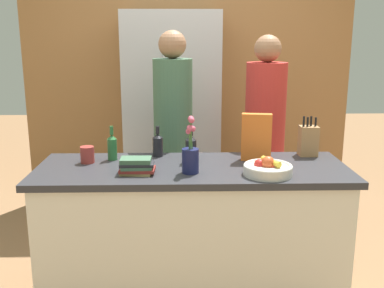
{
  "coord_description": "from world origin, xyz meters",
  "views": [
    {
      "loc": [
        -0.07,
        -2.6,
        1.65
      ],
      "look_at": [
        0.0,
        0.08,
        1.0
      ],
      "focal_mm": 42.0,
      "sensor_mm": 36.0,
      "label": 1
    }
  ],
  "objects_px": {
    "coffee_mug": "(88,155)",
    "fruit_bowl": "(268,168)",
    "knife_block": "(308,140)",
    "flower_vase": "(190,155)",
    "refrigerator": "(172,119)",
    "bottle_vinegar": "(112,147)",
    "book_stack": "(137,166)",
    "bottle_wine": "(191,148)",
    "person_at_sink": "(173,131)",
    "bottle_oil": "(158,144)",
    "cereal_box": "(256,137)",
    "person_in_blue": "(265,134)"
  },
  "relations": [
    {
      "from": "coffee_mug",
      "to": "fruit_bowl",
      "type": "bearing_deg",
      "value": -14.7
    },
    {
      "from": "fruit_bowl",
      "to": "knife_block",
      "type": "bearing_deg",
      "value": 50.55
    },
    {
      "from": "knife_block",
      "to": "flower_vase",
      "type": "bearing_deg",
      "value": -154.75
    },
    {
      "from": "refrigerator",
      "to": "bottle_vinegar",
      "type": "bearing_deg",
      "value": -106.75
    },
    {
      "from": "book_stack",
      "to": "fruit_bowl",
      "type": "bearing_deg",
      "value": -3.69
    },
    {
      "from": "flower_vase",
      "to": "book_stack",
      "type": "relative_size",
      "value": 1.63
    },
    {
      "from": "bottle_wine",
      "to": "person_at_sink",
      "type": "height_order",
      "value": "person_at_sink"
    },
    {
      "from": "book_stack",
      "to": "bottle_oil",
      "type": "distance_m",
      "value": 0.39
    },
    {
      "from": "knife_block",
      "to": "coffee_mug",
      "type": "bearing_deg",
      "value": -174.43
    },
    {
      "from": "bottle_vinegar",
      "to": "bottle_wine",
      "type": "relative_size",
      "value": 0.96
    },
    {
      "from": "cereal_box",
      "to": "bottle_vinegar",
      "type": "relative_size",
      "value": 1.37
    },
    {
      "from": "bottle_vinegar",
      "to": "bottle_wine",
      "type": "distance_m",
      "value": 0.5
    },
    {
      "from": "flower_vase",
      "to": "bottle_vinegar",
      "type": "distance_m",
      "value": 0.57
    },
    {
      "from": "refrigerator",
      "to": "fruit_bowl",
      "type": "relative_size",
      "value": 6.7
    },
    {
      "from": "refrigerator",
      "to": "fruit_bowl",
      "type": "xyz_separation_m",
      "value": [
        0.56,
        -1.55,
        -0.01
      ]
    },
    {
      "from": "knife_block",
      "to": "bottle_wine",
      "type": "xyz_separation_m",
      "value": [
        -0.77,
        -0.14,
        -0.01
      ]
    },
    {
      "from": "bottle_oil",
      "to": "person_at_sink",
      "type": "xyz_separation_m",
      "value": [
        0.1,
        0.37,
        0.01
      ]
    },
    {
      "from": "knife_block",
      "to": "person_in_blue",
      "type": "relative_size",
      "value": 0.16
    },
    {
      "from": "flower_vase",
      "to": "person_in_blue",
      "type": "height_order",
      "value": "person_in_blue"
    },
    {
      "from": "book_stack",
      "to": "refrigerator",
      "type": "bearing_deg",
      "value": 83.17
    },
    {
      "from": "cereal_box",
      "to": "knife_block",
      "type": "bearing_deg",
      "value": 16.84
    },
    {
      "from": "flower_vase",
      "to": "bottle_wine",
      "type": "bearing_deg",
      "value": 87.86
    },
    {
      "from": "person_at_sink",
      "to": "bottle_vinegar",
      "type": "bearing_deg",
      "value": -110.01
    },
    {
      "from": "refrigerator",
      "to": "bottle_wine",
      "type": "xyz_separation_m",
      "value": [
        0.14,
        -1.26,
        0.04
      ]
    },
    {
      "from": "knife_block",
      "to": "flower_vase",
      "type": "xyz_separation_m",
      "value": [
        -0.78,
        -0.37,
        0.0
      ]
    },
    {
      "from": "coffee_mug",
      "to": "book_stack",
      "type": "xyz_separation_m",
      "value": [
        0.33,
        -0.23,
        -0.01
      ]
    },
    {
      "from": "knife_block",
      "to": "cereal_box",
      "type": "distance_m",
      "value": 0.38
    },
    {
      "from": "coffee_mug",
      "to": "book_stack",
      "type": "height_order",
      "value": "coffee_mug"
    },
    {
      "from": "refrigerator",
      "to": "cereal_box",
      "type": "distance_m",
      "value": 1.36
    },
    {
      "from": "refrigerator",
      "to": "person_in_blue",
      "type": "height_order",
      "value": "refrigerator"
    },
    {
      "from": "flower_vase",
      "to": "coffee_mug",
      "type": "bearing_deg",
      "value": 159.98
    },
    {
      "from": "bottle_wine",
      "to": "fruit_bowl",
      "type": "bearing_deg",
      "value": -33.25
    },
    {
      "from": "fruit_bowl",
      "to": "cereal_box",
      "type": "height_order",
      "value": "cereal_box"
    },
    {
      "from": "cereal_box",
      "to": "fruit_bowl",
      "type": "bearing_deg",
      "value": -86.78
    },
    {
      "from": "knife_block",
      "to": "bottle_vinegar",
      "type": "xyz_separation_m",
      "value": [
        -1.27,
        -0.07,
        -0.02
      ]
    },
    {
      "from": "bottle_oil",
      "to": "book_stack",
      "type": "bearing_deg",
      "value": -105.15
    },
    {
      "from": "coffee_mug",
      "to": "person_at_sink",
      "type": "relative_size",
      "value": 0.07
    },
    {
      "from": "cereal_box",
      "to": "person_at_sink",
      "type": "xyz_separation_m",
      "value": [
        -0.53,
        0.48,
        -0.06
      ]
    },
    {
      "from": "fruit_bowl",
      "to": "bottle_vinegar",
      "type": "relative_size",
      "value": 1.27
    },
    {
      "from": "person_in_blue",
      "to": "knife_block",
      "type": "bearing_deg",
      "value": -86.21
    },
    {
      "from": "cereal_box",
      "to": "book_stack",
      "type": "relative_size",
      "value": 1.46
    },
    {
      "from": "cereal_box",
      "to": "coffee_mug",
      "type": "distance_m",
      "value": 1.06
    },
    {
      "from": "book_stack",
      "to": "person_in_blue",
      "type": "bearing_deg",
      "value": 40.98
    },
    {
      "from": "coffee_mug",
      "to": "bottle_wine",
      "type": "relative_size",
      "value": 0.55
    },
    {
      "from": "flower_vase",
      "to": "bottle_oil",
      "type": "relative_size",
      "value": 1.66
    },
    {
      "from": "coffee_mug",
      "to": "bottle_oil",
      "type": "distance_m",
      "value": 0.45
    },
    {
      "from": "refrigerator",
      "to": "bottle_wine",
      "type": "distance_m",
      "value": 1.27
    },
    {
      "from": "bottle_wine",
      "to": "knife_block",
      "type": "bearing_deg",
      "value": 10.11
    },
    {
      "from": "coffee_mug",
      "to": "person_at_sink",
      "type": "bearing_deg",
      "value": 44.41
    },
    {
      "from": "knife_block",
      "to": "person_at_sink",
      "type": "xyz_separation_m",
      "value": [
        -0.89,
        0.37,
        -0.01
      ]
    }
  ]
}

